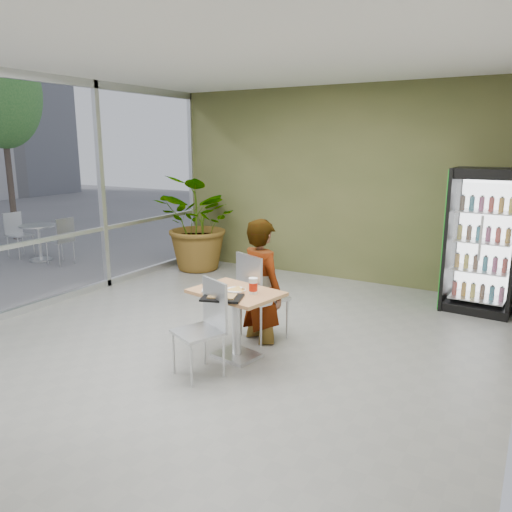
# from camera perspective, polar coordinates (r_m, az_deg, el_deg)

# --- Properties ---
(ground) EXTENTS (7.00, 7.00, 0.00)m
(ground) POSITION_cam_1_polar(r_m,az_deg,el_deg) (5.82, -4.09, -10.30)
(ground) COLOR slate
(ground) RESTS_ON ground
(room_envelope) EXTENTS (6.00, 7.00, 3.20)m
(room_envelope) POSITION_cam_1_polar(r_m,az_deg,el_deg) (5.40, -4.36, 5.51)
(room_envelope) COLOR #BDB6AA
(room_envelope) RESTS_ON ground
(storefront_frame) EXTENTS (0.10, 7.00, 3.20)m
(storefront_frame) POSITION_cam_1_polar(r_m,az_deg,el_deg) (7.50, -23.80, 6.51)
(storefront_frame) COLOR silver
(storefront_frame) RESTS_ON ground
(dining_table) EXTENTS (1.02, 0.80, 0.75)m
(dining_table) POSITION_cam_1_polar(r_m,az_deg,el_deg) (5.37, -2.29, -6.20)
(dining_table) COLOR tan
(dining_table) RESTS_ON ground
(chair_far) EXTENTS (0.60, 0.61, 1.04)m
(chair_far) POSITION_cam_1_polar(r_m,az_deg,el_deg) (5.82, 0.07, -3.89)
(chair_far) COLOR silver
(chair_far) RESTS_ON ground
(chair_near) EXTENTS (0.56, 0.56, 0.96)m
(chair_near) POSITION_cam_1_polar(r_m,az_deg,el_deg) (5.02, -5.68, -7.29)
(chair_near) COLOR silver
(chair_near) RESTS_ON ground
(seated_woman) EXTENTS (0.75, 0.63, 1.75)m
(seated_woman) POSITION_cam_1_polar(r_m,az_deg,el_deg) (5.85, 0.68, -4.18)
(seated_woman) COLOR black
(seated_woman) RESTS_ON ground
(pizza_plate) EXTENTS (0.30, 0.23, 0.03)m
(pizza_plate) POSITION_cam_1_polar(r_m,az_deg,el_deg) (5.31, -2.36, -3.78)
(pizza_plate) COLOR white
(pizza_plate) RESTS_ON dining_table
(soda_cup) EXTENTS (0.09, 0.09, 0.17)m
(soda_cup) POSITION_cam_1_polar(r_m,az_deg,el_deg) (5.18, -0.32, -3.45)
(soda_cup) COLOR white
(soda_cup) RESTS_ON dining_table
(napkin_stack) EXTENTS (0.22, 0.22, 0.02)m
(napkin_stack) POSITION_cam_1_polar(r_m,az_deg,el_deg) (5.31, -5.34, -3.91)
(napkin_stack) COLOR white
(napkin_stack) RESTS_ON dining_table
(cafeteria_tray) EXTENTS (0.47, 0.40, 0.02)m
(cafeteria_tray) POSITION_cam_1_polar(r_m,az_deg,el_deg) (5.05, -3.88, -4.77)
(cafeteria_tray) COLOR black
(cafeteria_tray) RESTS_ON dining_table
(beverage_fridge) EXTENTS (0.93, 0.74, 1.96)m
(beverage_fridge) POSITION_cam_1_polar(r_m,az_deg,el_deg) (7.44, 24.49, 1.57)
(beverage_fridge) COLOR black
(beverage_fridge) RESTS_ON ground
(potted_plant) EXTENTS (1.86, 1.71, 1.74)m
(potted_plant) POSITION_cam_1_polar(r_m,az_deg,el_deg) (9.08, -6.29, 3.78)
(potted_plant) COLOR #26602A
(potted_plant) RESTS_ON ground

